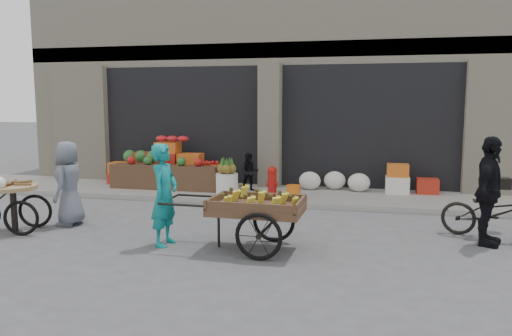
% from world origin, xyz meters
% --- Properties ---
extents(ground, '(80.00, 80.00, 0.00)m').
position_xyz_m(ground, '(0.00, 0.00, 0.00)').
color(ground, '#424244').
rests_on(ground, ground).
extents(sidewalk, '(18.00, 2.20, 0.12)m').
position_xyz_m(sidewalk, '(0.00, 4.10, 0.06)').
color(sidewalk, gray).
rests_on(sidewalk, ground).
extents(building, '(14.00, 6.45, 7.00)m').
position_xyz_m(building, '(0.00, 8.03, 3.37)').
color(building, beige).
rests_on(building, ground).
extents(fruit_display, '(3.10, 1.12, 1.24)m').
position_xyz_m(fruit_display, '(-2.48, 4.38, 0.67)').
color(fruit_display, '#B22818').
rests_on(fruit_display, sidewalk).
extents(pineapple_bin, '(0.52, 0.52, 0.50)m').
position_xyz_m(pineapple_bin, '(-0.75, 3.60, 0.37)').
color(pineapple_bin, silver).
rests_on(pineapple_bin, sidewalk).
extents(fire_hydrant, '(0.22, 0.22, 0.71)m').
position_xyz_m(fire_hydrant, '(0.35, 3.55, 0.50)').
color(fire_hydrant, '#A5140F').
rests_on(fire_hydrant, sidewalk).
extents(orange_bucket, '(0.32, 0.32, 0.30)m').
position_xyz_m(orange_bucket, '(0.85, 3.50, 0.27)').
color(orange_bucket, orange).
rests_on(orange_bucket, sidewalk).
extents(right_bay_goods, '(3.35, 0.60, 0.70)m').
position_xyz_m(right_bay_goods, '(2.61, 4.70, 0.41)').
color(right_bay_goods, silver).
rests_on(right_bay_goods, sidewalk).
extents(seated_person, '(0.51, 0.43, 0.93)m').
position_xyz_m(seated_person, '(-0.35, 4.20, 0.58)').
color(seated_person, black).
rests_on(seated_person, sidewalk).
extents(banana_cart, '(2.44, 1.09, 1.01)m').
position_xyz_m(banana_cart, '(0.80, -0.16, 0.73)').
color(banana_cart, brown).
rests_on(banana_cart, ground).
extents(vendor_woman, '(0.43, 0.63, 1.65)m').
position_xyz_m(vendor_woman, '(-0.65, -0.23, 0.82)').
color(vendor_woman, '#107D7F').
rests_on(vendor_woman, ground).
extents(tricycle_cart, '(1.46, 1.01, 0.95)m').
position_xyz_m(tricycle_cart, '(-3.61, -0.07, 0.57)').
color(tricycle_cart, '#9E7F51').
rests_on(tricycle_cart, ground).
extents(vendor_grey, '(0.58, 0.82, 1.58)m').
position_xyz_m(vendor_grey, '(-2.93, 0.60, 0.79)').
color(vendor_grey, slate).
rests_on(vendor_grey, ground).
extents(bicycle, '(1.82, 1.13, 0.90)m').
position_xyz_m(bicycle, '(4.60, 1.34, 0.45)').
color(bicycle, black).
rests_on(bicycle, ground).
extents(cyclist, '(0.75, 1.12, 1.76)m').
position_xyz_m(cyclist, '(4.40, 0.94, 0.88)').
color(cyclist, black).
rests_on(cyclist, ground).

